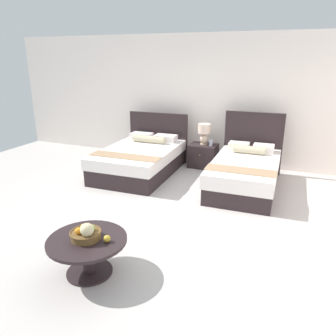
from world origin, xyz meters
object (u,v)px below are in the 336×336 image
Objects in this scene: loose_apple at (107,239)px; bed_near_corner at (245,171)px; vase at (211,142)px; coffee_table at (88,248)px; fruit_bowl at (86,233)px; bed_near_window at (141,159)px; nightstand at (203,156)px; table_lamp at (204,132)px.

bed_near_corner is at bearing 74.48° from loose_apple.
bed_near_corner is 1.26m from vase.
loose_apple is at bearing -90.06° from vase.
bed_near_corner is 14.63× the size of vase.
fruit_bowl is (-0.00, -0.01, 0.19)m from coffee_table.
coffee_table is (1.01, -3.27, 0.01)m from bed_near_window.
coffee_table is 0.19m from fruit_bowl.
loose_apple is at bearing -68.89° from bed_near_window.
loose_apple is (0.17, -4.12, 0.22)m from nightstand.
table_lamp is 0.27m from vase.
loose_apple is at bearing -87.61° from nightstand.
vase is at bearing 86.62° from coffee_table.
nightstand is at bearing 167.23° from vase.
fruit_bowl is (1.01, -3.28, 0.20)m from bed_near_window.
nightstand is (1.08, 0.89, -0.05)m from bed_near_window.
coffee_table is at bearing -90.92° from nightstand.
bed_near_corner reaches higher than table_lamp.
bed_near_window is 15.06× the size of vase.
table_lamp is 1.32× the size of fruit_bowl.
loose_apple is (0.24, 0.04, -0.04)m from fruit_bowl.
nightstand is 4.13m from loose_apple.
vase is 0.16× the size of coffee_table.
bed_near_corner is 27.27× the size of loose_apple.
vase is at bearing 34.00° from bed_near_window.
bed_near_corner is 1.39m from nightstand.
nightstand is 4.16m from coffee_table.
bed_near_window reaches higher than vase.
table_lamp is 5.84× the size of loose_apple.
table_lamp is at bearing 140.08° from bed_near_corner.
nightstand is 0.37m from vase.
bed_near_window is 2.48× the size of coffee_table.
fruit_bowl is at bearing -72.87° from bed_near_window.
bed_near_window reaches higher than table_lamp.
bed_near_window is at bearing 111.11° from loose_apple.
bed_near_window is at bearing -146.00° from vase.
bed_near_window is 1.49m from table_lamp.
nightstand is (-1.07, 0.88, -0.06)m from bed_near_corner.
bed_near_window is 2.15m from bed_near_corner.
loose_apple is at bearing -87.62° from table_lamp.
bed_near_window reaches higher than loose_apple.
vase is at bearing 136.94° from bed_near_corner.
coffee_table is at bearing -172.31° from loose_apple.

